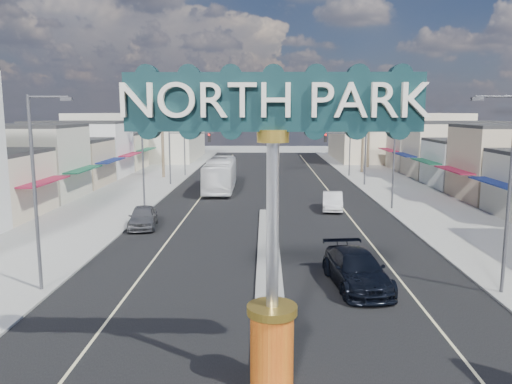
{
  "coord_description": "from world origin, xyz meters",
  "views": [
    {
      "loc": [
        -0.22,
        -11.96,
        8.25
      ],
      "look_at": [
        -0.66,
        12.04,
        4.38
      ],
      "focal_mm": 35.0,
      "sensor_mm": 36.0,
      "label": 1
    }
  ],
  "objects_px": {
    "streetlight_l_mid": "(144,150)",
    "streetlight_r_far": "(349,137)",
    "traffic_signal_left": "(186,148)",
    "traffic_signal_right": "(349,148)",
    "gateway_sign": "(273,195)",
    "car_parked_left": "(143,217)",
    "palm_right_mid": "(364,94)",
    "streetlight_l_near": "(38,184)",
    "streetlight_r_near": "(506,185)",
    "streetlight_r_mid": "(392,150)",
    "streetlight_l_far": "(186,137)",
    "palm_right_far": "(371,83)",
    "car_parked_right": "(332,201)",
    "city_bus": "(220,175)",
    "suv_right": "(357,269)",
    "palm_left_far": "(161,85)"
  },
  "relations": [
    {
      "from": "streetlight_l_mid",
      "to": "streetlight_r_far",
      "type": "xyz_separation_m",
      "value": [
        20.87,
        22.0,
        0.0
      ]
    },
    {
      "from": "traffic_signal_left",
      "to": "traffic_signal_right",
      "type": "height_order",
      "value": "same"
    },
    {
      "from": "gateway_sign",
      "to": "car_parked_left",
      "type": "bearing_deg",
      "value": 113.24
    },
    {
      "from": "streetlight_r_far",
      "to": "car_parked_left",
      "type": "xyz_separation_m",
      "value": [
        -19.43,
        -29.06,
        -4.28
      ]
    },
    {
      "from": "palm_right_mid",
      "to": "streetlight_r_far",
      "type": "bearing_deg",
      "value": -122.69
    },
    {
      "from": "car_parked_left",
      "to": "streetlight_l_near",
      "type": "bearing_deg",
      "value": -104.23
    },
    {
      "from": "streetlight_r_near",
      "to": "streetlight_r_mid",
      "type": "xyz_separation_m",
      "value": [
        0.0,
        20.0,
        0.0
      ]
    },
    {
      "from": "traffic_signal_right",
      "to": "streetlight_r_near",
      "type": "distance_m",
      "value": 34.03
    },
    {
      "from": "streetlight_l_far",
      "to": "palm_right_far",
      "type": "distance_m",
      "value": 28.29
    },
    {
      "from": "traffic_signal_left",
      "to": "car_parked_left",
      "type": "height_order",
      "value": "traffic_signal_left"
    },
    {
      "from": "palm_right_mid",
      "to": "car_parked_right",
      "type": "height_order",
      "value": "palm_right_mid"
    },
    {
      "from": "traffic_signal_left",
      "to": "streetlight_r_far",
      "type": "height_order",
      "value": "streetlight_r_far"
    },
    {
      "from": "streetlight_l_near",
      "to": "streetlight_r_mid",
      "type": "bearing_deg",
      "value": 43.79
    },
    {
      "from": "streetlight_r_far",
      "to": "traffic_signal_left",
      "type": "bearing_deg",
      "value": -157.8
    },
    {
      "from": "streetlight_l_near",
      "to": "car_parked_left",
      "type": "distance_m",
      "value": 13.7
    },
    {
      "from": "streetlight_l_near",
      "to": "streetlight_r_mid",
      "type": "xyz_separation_m",
      "value": [
        20.87,
        20.0,
        0.0
      ]
    },
    {
      "from": "traffic_signal_right",
      "to": "streetlight_r_far",
      "type": "relative_size",
      "value": 0.67
    },
    {
      "from": "streetlight_r_mid",
      "to": "palm_right_mid",
      "type": "xyz_separation_m",
      "value": [
        2.57,
        26.0,
        5.54
      ]
    },
    {
      "from": "car_parked_left",
      "to": "city_bus",
      "type": "xyz_separation_m",
      "value": [
        4.02,
        17.37,
        0.89
      ]
    },
    {
      "from": "suv_right",
      "to": "streetlight_l_near",
      "type": "bearing_deg",
      "value": 177.07
    },
    {
      "from": "palm_right_far",
      "to": "streetlight_r_far",
      "type": "bearing_deg",
      "value": -114.55
    },
    {
      "from": "palm_right_far",
      "to": "city_bus",
      "type": "xyz_separation_m",
      "value": [
        -19.98,
        -21.69,
        -10.7
      ]
    },
    {
      "from": "traffic_signal_left",
      "to": "car_parked_right",
      "type": "xyz_separation_m",
      "value": [
        14.68,
        -14.27,
        -3.51
      ]
    },
    {
      "from": "traffic_signal_left",
      "to": "streetlight_l_far",
      "type": "bearing_deg",
      "value": 98.86
    },
    {
      "from": "palm_right_far",
      "to": "city_bus",
      "type": "relative_size",
      "value": 1.17
    },
    {
      "from": "traffic_signal_left",
      "to": "palm_left_far",
      "type": "height_order",
      "value": "palm_left_far"
    },
    {
      "from": "streetlight_l_far",
      "to": "palm_right_far",
      "type": "height_order",
      "value": "palm_right_far"
    },
    {
      "from": "streetlight_l_near",
      "to": "streetlight_r_near",
      "type": "distance_m",
      "value": 20.87
    },
    {
      "from": "gateway_sign",
      "to": "car_parked_right",
      "type": "bearing_deg",
      "value": 78.79
    },
    {
      "from": "traffic_signal_left",
      "to": "streetlight_r_far",
      "type": "bearing_deg",
      "value": 22.2
    },
    {
      "from": "streetlight_r_mid",
      "to": "palm_left_far",
      "type": "relative_size",
      "value": 0.69
    },
    {
      "from": "traffic_signal_left",
      "to": "streetlight_r_mid",
      "type": "xyz_separation_m",
      "value": [
        19.62,
        -13.99,
        0.79
      ]
    },
    {
      "from": "car_parked_left",
      "to": "city_bus",
      "type": "bearing_deg",
      "value": 69.06
    },
    {
      "from": "streetlight_r_far",
      "to": "suv_right",
      "type": "distance_m",
      "value": 41.76
    },
    {
      "from": "car_parked_left",
      "to": "streetlight_l_mid",
      "type": "bearing_deg",
      "value": 93.56
    },
    {
      "from": "palm_left_far",
      "to": "palm_right_far",
      "type": "height_order",
      "value": "palm_right_far"
    },
    {
      "from": "palm_right_far",
      "to": "gateway_sign",
      "type": "bearing_deg",
      "value": -104.03
    },
    {
      "from": "palm_left_far",
      "to": "car_parked_right",
      "type": "distance_m",
      "value": 29.47
    },
    {
      "from": "streetlight_r_near",
      "to": "city_bus",
      "type": "bearing_deg",
      "value": 116.96
    },
    {
      "from": "traffic_signal_left",
      "to": "car_parked_left",
      "type": "bearing_deg",
      "value": -89.5
    },
    {
      "from": "car_parked_left",
      "to": "city_bus",
      "type": "relative_size",
      "value": 0.38
    },
    {
      "from": "streetlight_l_mid",
      "to": "streetlight_r_near",
      "type": "xyz_separation_m",
      "value": [
        20.87,
        -20.0,
        0.0
      ]
    },
    {
      "from": "streetlight_r_far",
      "to": "palm_left_far",
      "type": "distance_m",
      "value": 24.38
    },
    {
      "from": "traffic_signal_right",
      "to": "car_parked_right",
      "type": "distance_m",
      "value": 15.15
    },
    {
      "from": "traffic_signal_right",
      "to": "streetlight_r_mid",
      "type": "distance_m",
      "value": 14.07
    },
    {
      "from": "streetlight_l_near",
      "to": "car_parked_left",
      "type": "height_order",
      "value": "streetlight_l_near"
    },
    {
      "from": "streetlight_r_mid",
      "to": "city_bus",
      "type": "distance_m",
      "value": 18.85
    },
    {
      "from": "streetlight_r_far",
      "to": "suv_right",
      "type": "bearing_deg",
      "value": -98.7
    },
    {
      "from": "streetlight_l_mid",
      "to": "streetlight_r_near",
      "type": "height_order",
      "value": "same"
    },
    {
      "from": "palm_right_mid",
      "to": "streetlight_r_mid",
      "type": "bearing_deg",
      "value": -95.64
    }
  ]
}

